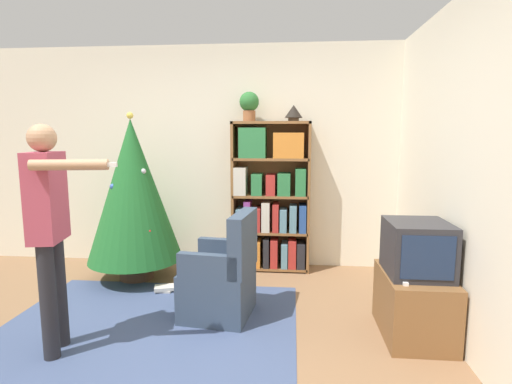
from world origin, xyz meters
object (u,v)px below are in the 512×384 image
(bookshelf, at_px, (270,199))
(television, at_px, (417,248))
(potted_plant, at_px, (249,104))
(table_lamp, at_px, (294,112))
(armchair, at_px, (222,280))
(christmas_tree, at_px, (133,191))
(standing_person, at_px, (49,221))

(bookshelf, xyz_separation_m, television, (1.21, -1.47, -0.12))
(potted_plant, xyz_separation_m, table_lamp, (0.50, 0.00, -0.09))
(television, relative_size, armchair, 0.54)
(bookshelf, relative_size, potted_plant, 5.20)
(table_lamp, bearing_deg, christmas_tree, -164.89)
(standing_person, xyz_separation_m, table_lamp, (1.68, 1.96, 0.84))
(bookshelf, xyz_separation_m, christmas_tree, (-1.44, -0.45, 0.14))
(television, xyz_separation_m, table_lamp, (-0.95, 1.48, 1.11))
(television, height_order, standing_person, standing_person)
(television, distance_m, christmas_tree, 2.85)
(standing_person, bearing_deg, bookshelf, 133.40)
(christmas_tree, relative_size, armchair, 1.95)
(potted_plant, bearing_deg, television, -45.57)
(standing_person, bearing_deg, table_lamp, 128.95)
(standing_person, relative_size, table_lamp, 8.18)
(christmas_tree, bearing_deg, table_lamp, 15.11)
(christmas_tree, height_order, potted_plant, potted_plant)
(bookshelf, bearing_deg, christmas_tree, -162.73)
(armchair, bearing_deg, potted_plant, -177.04)
(armchair, height_order, table_lamp, table_lamp)
(bookshelf, height_order, standing_person, bookshelf)
(bookshelf, relative_size, television, 3.42)
(christmas_tree, relative_size, standing_person, 1.10)
(armchair, bearing_deg, christmas_tree, -119.31)
(christmas_tree, distance_m, armchair, 1.52)
(television, relative_size, christmas_tree, 0.28)
(television, xyz_separation_m, potted_plant, (-1.45, 1.48, 1.20))
(armchair, relative_size, standing_person, 0.56)
(armchair, distance_m, standing_person, 1.44)
(bookshelf, distance_m, standing_person, 2.42)
(christmas_tree, xyz_separation_m, standing_person, (0.01, -1.50, 0.00))
(christmas_tree, xyz_separation_m, potted_plant, (1.20, 0.46, 0.93))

